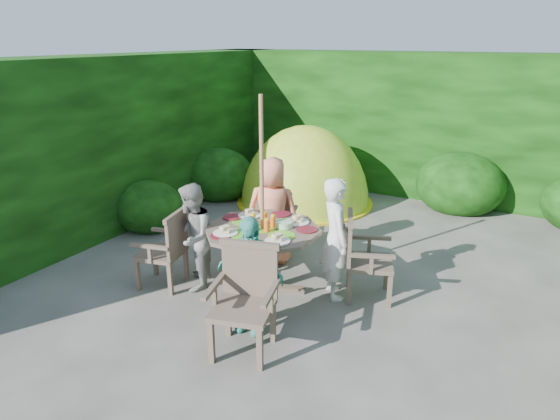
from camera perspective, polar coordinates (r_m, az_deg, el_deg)
The scene contains 13 objects.
ground at distance 6.04m, azimuth 8.20°, elevation -8.02°, with size 60.00×60.00×0.00m, color #4B4843.
hedge_enclosure at distance 6.82m, azimuth 12.74°, elevation 6.07°, with size 9.00×9.00×2.50m.
patio_table at distance 5.51m, azimuth -1.96°, elevation -3.25°, with size 1.70×1.70×0.91m.
parasol_pole at distance 5.35m, azimuth -2.07°, elevation 1.30°, with size 0.04×0.04×2.20m, color #98653D.
garden_chair_right at distance 5.52m, azimuth 9.41°, elevation -5.22°, with size 0.65×0.69×0.91m.
garden_chair_left at distance 5.83m, azimuth -12.82°, elevation -4.29°, with size 0.58×0.62×0.88m.
garden_chair_back at distance 6.59m, azimuth -0.57°, elevation -1.13°, with size 0.62×0.58×0.85m.
garden_chair_front at distance 4.59m, azimuth -4.00°, elevation -9.94°, with size 0.69×0.64×0.96m.
child_right at distance 5.43m, azimuth 6.37°, elevation -3.26°, with size 0.49×0.32×1.36m, color silver.
child_left at distance 5.69m, azimuth -10.00°, elevation -3.08°, with size 0.60×0.47×1.23m, color gray.
child_back at distance 6.23m, azimuth -0.88°, elevation -0.11°, with size 0.67×0.43×1.37m, color #F98A67.
child_front at distance 4.81m, azimuth -3.48°, elevation -7.37°, with size 0.70×0.29×1.19m, color #51BDAC.
dome_tent at distance 8.72m, azimuth 2.79°, elevation 0.84°, with size 2.40×2.40×2.69m.
Camera 1 is at (1.81, -5.07, 2.74)m, focal length 32.00 mm.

